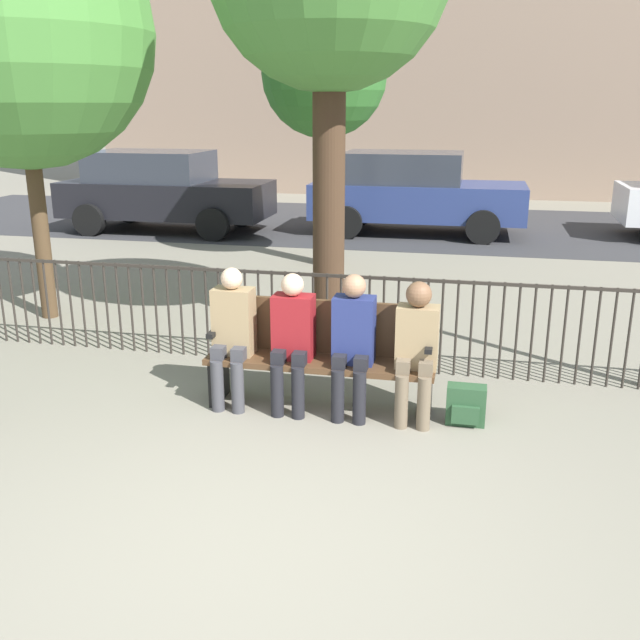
% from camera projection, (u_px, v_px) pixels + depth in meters
% --- Properties ---
extents(ground_plane, '(80.00, 80.00, 0.00)m').
position_uv_depth(ground_plane, '(246.00, 547.00, 4.23)').
color(ground_plane, gray).
extents(park_bench, '(1.95, 0.45, 0.92)m').
position_uv_depth(park_bench, '(322.00, 351.00, 6.09)').
color(park_bench, '#4C331E').
rests_on(park_bench, ground).
extents(seated_person_0, '(0.34, 0.39, 1.21)m').
position_uv_depth(seated_person_0, '(232.00, 331.00, 6.08)').
color(seated_person_0, '#3D3D42').
rests_on(seated_person_0, ground).
extents(seated_person_1, '(0.34, 0.39, 1.19)m').
position_uv_depth(seated_person_1, '(292.00, 336.00, 5.97)').
color(seated_person_1, black).
rests_on(seated_person_1, ground).
extents(seated_person_2, '(0.34, 0.39, 1.21)m').
position_uv_depth(seated_person_2, '(353.00, 339.00, 5.86)').
color(seated_person_2, black).
rests_on(seated_person_2, ground).
extents(seated_person_3, '(0.34, 0.39, 1.18)m').
position_uv_depth(seated_person_3, '(417.00, 344.00, 5.76)').
color(seated_person_3, brown).
rests_on(seated_person_3, ground).
extents(backpack, '(0.32, 0.20, 0.33)m').
position_uv_depth(backpack, '(466.00, 405.00, 5.83)').
color(backpack, '#284C2D').
rests_on(backpack, ground).
extents(fence_railing, '(9.01, 0.03, 0.95)m').
position_uv_depth(fence_railing, '(341.00, 313.00, 6.99)').
color(fence_railing, '#2D2823').
rests_on(fence_railing, ground).
extents(tree_0, '(3.01, 3.01, 4.79)m').
position_uv_depth(tree_0, '(18.00, 32.00, 7.88)').
color(tree_0, '#4C3823').
rests_on(tree_0, ground).
extents(tree_2, '(1.94, 1.94, 3.94)m').
position_uv_depth(tree_2, '(325.00, 78.00, 10.91)').
color(tree_2, '#422D1E').
rests_on(tree_2, ground).
extents(street_surface, '(24.00, 6.00, 0.01)m').
position_uv_depth(street_surface, '(418.00, 225.00, 15.45)').
color(street_surface, '#333335').
rests_on(street_surface, ground).
extents(parked_car_0, '(4.20, 1.94, 1.62)m').
position_uv_depth(parked_car_0, '(162.00, 190.00, 14.58)').
color(parked_car_0, black).
rests_on(parked_car_0, ground).
extents(parked_car_1, '(4.20, 1.94, 1.62)m').
position_uv_depth(parked_car_1, '(413.00, 192.00, 14.27)').
color(parked_car_1, navy).
rests_on(parked_car_1, ground).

